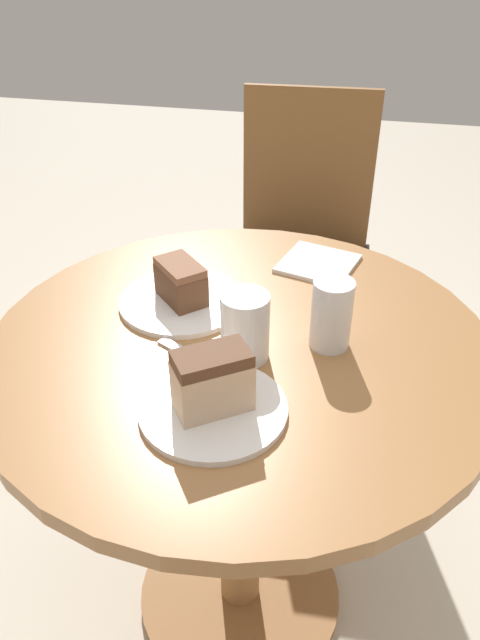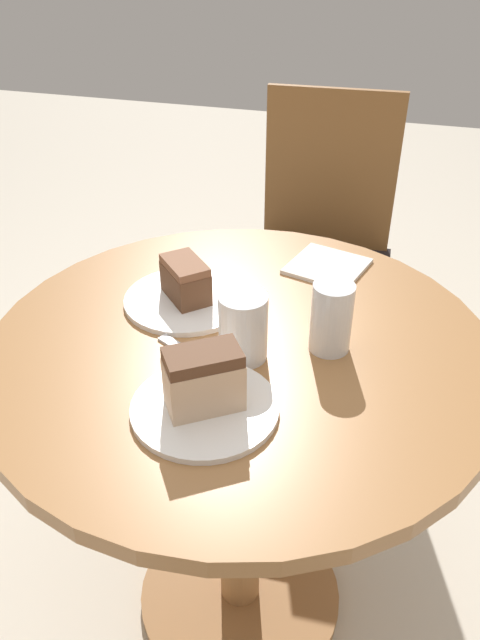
% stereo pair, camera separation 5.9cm
% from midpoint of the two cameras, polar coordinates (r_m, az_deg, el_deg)
% --- Properties ---
extents(ground_plane, '(8.00, 8.00, 0.00)m').
position_cam_midpoint_polar(ground_plane, '(1.62, -1.15, -23.89)').
color(ground_plane, beige).
extents(table, '(0.87, 0.87, 0.75)m').
position_cam_midpoint_polar(table, '(1.18, -1.45, -9.33)').
color(table, '#9E6B3D').
rests_on(table, ground_plane).
extents(chair, '(0.44, 0.49, 0.94)m').
position_cam_midpoint_polar(chair, '(1.89, 4.71, 6.02)').
color(chair, brown).
rests_on(chair, ground_plane).
extents(plate_near, '(0.22, 0.22, 0.01)m').
position_cam_midpoint_polar(plate_near, '(0.92, -4.09, -8.20)').
color(plate_near, white).
rests_on(plate_near, table).
extents(plate_far, '(0.23, 0.23, 0.01)m').
position_cam_midpoint_polar(plate_far, '(1.16, -6.79, 1.68)').
color(plate_far, white).
rests_on(plate_far, table).
extents(cake_slice_near, '(0.12, 0.11, 0.10)m').
position_cam_midpoint_polar(cake_slice_near, '(0.88, -4.23, -5.64)').
color(cake_slice_near, beige).
rests_on(cake_slice_near, plate_near).
extents(cake_slice_far, '(0.11, 0.11, 0.07)m').
position_cam_midpoint_polar(cake_slice_far, '(1.14, -6.93, 3.47)').
color(cake_slice_far, brown).
rests_on(cake_slice_far, plate_far).
extents(glass_lemonade, '(0.07, 0.07, 0.12)m').
position_cam_midpoint_polar(glass_lemonade, '(1.03, 6.69, 0.17)').
color(glass_lemonade, beige).
rests_on(glass_lemonade, table).
extents(glass_water, '(0.08, 0.08, 0.11)m').
position_cam_midpoint_polar(glass_water, '(0.99, -1.24, -0.91)').
color(glass_water, silver).
rests_on(glass_water, table).
extents(napkin_stack, '(0.17, 0.17, 0.01)m').
position_cam_midpoint_polar(napkin_stack, '(1.29, 5.84, 5.15)').
color(napkin_stack, silver).
rests_on(napkin_stack, table).
extents(fork, '(0.15, 0.09, 0.00)m').
position_cam_midpoint_polar(fork, '(1.02, -5.83, -3.50)').
color(fork, silver).
rests_on(fork, table).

